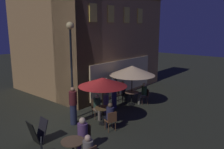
% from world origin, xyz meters
% --- Properties ---
extents(ground_plane, '(60.00, 60.00, 0.00)m').
position_xyz_m(ground_plane, '(0.00, 0.00, 0.00)').
color(ground_plane, '#2B2D22').
extents(cafe_building, '(8.48, 7.17, 7.35)m').
position_xyz_m(cafe_building, '(4.33, 3.27, 3.67)').
color(cafe_building, tan).
rests_on(cafe_building, ground).
extents(street_lamp_near_corner, '(0.34, 0.34, 4.57)m').
position_xyz_m(street_lamp_near_corner, '(0.69, 0.52, 3.24)').
color(street_lamp_near_corner, black).
rests_on(street_lamp_near_corner, ground).
extents(menu_sandwich_board, '(0.69, 0.60, 0.91)m').
position_xyz_m(menu_sandwich_board, '(-1.71, -0.26, 0.47)').
color(menu_sandwich_board, black).
rests_on(menu_sandwich_board, ground).
extents(cafe_table_0, '(0.78, 0.78, 0.76)m').
position_xyz_m(cafe_table_0, '(4.14, -0.47, 0.57)').
color(cafe_table_0, black).
rests_on(cafe_table_0, ground).
extents(cafe_table_1, '(0.74, 0.74, 0.79)m').
position_xyz_m(cafe_table_1, '(1.16, -0.99, 0.58)').
color(cafe_table_1, black).
rests_on(cafe_table_1, ground).
extents(cafe_table_2, '(0.77, 0.77, 0.76)m').
position_xyz_m(cafe_table_2, '(-1.67, -2.27, 0.57)').
color(cafe_table_2, black).
rests_on(cafe_table_2, ground).
extents(patio_umbrella_0, '(2.54, 2.54, 2.26)m').
position_xyz_m(patio_umbrella_0, '(4.14, -0.47, 1.99)').
color(patio_umbrella_0, black).
rests_on(patio_umbrella_0, ground).
extents(patio_umbrella_1, '(2.17, 2.17, 2.17)m').
position_xyz_m(patio_umbrella_1, '(1.16, -0.99, 1.97)').
color(patio_umbrella_1, black).
rests_on(patio_umbrella_1, ground).
extents(cafe_chair_0, '(0.45, 0.45, 0.91)m').
position_xyz_m(cafe_chair_0, '(4.19, 0.32, 0.55)').
color(cafe_chair_0, black).
rests_on(cafe_chair_0, ground).
extents(cafe_chair_1, '(0.59, 0.59, 0.88)m').
position_xyz_m(cafe_chair_1, '(4.79, -0.97, 0.55)').
color(cafe_chair_1, brown).
rests_on(cafe_chair_1, ground).
extents(cafe_chair_2, '(0.58, 0.58, 0.91)m').
position_xyz_m(cafe_chair_2, '(1.53, -0.22, 0.55)').
color(cafe_chair_2, brown).
rests_on(cafe_chair_2, ground).
extents(cafe_chair_3, '(0.53, 0.53, 0.87)m').
position_xyz_m(cafe_chair_3, '(0.85, -1.74, 0.53)').
color(cafe_chair_3, brown).
rests_on(cafe_chair_3, ground).
extents(cafe_chair_5, '(0.57, 0.57, 0.96)m').
position_xyz_m(cafe_chair_5, '(-0.91, -1.97, 0.56)').
color(cafe_chair_5, '#503D21').
rests_on(cafe_chair_5, ground).
extents(patron_seated_0, '(0.39, 0.55, 1.26)m').
position_xyz_m(patron_seated_0, '(4.18, 0.18, 0.71)').
color(patron_seated_0, black).
rests_on(patron_seated_0, ground).
extents(patron_seated_1, '(0.50, 0.47, 1.24)m').
position_xyz_m(patron_seated_1, '(4.68, -0.89, 0.70)').
color(patron_seated_1, slate).
rests_on(patron_seated_1, ground).
extents(patron_seated_2, '(0.46, 0.53, 1.20)m').
position_xyz_m(patron_seated_2, '(1.47, -0.35, 0.68)').
color(patron_seated_2, '#7B6B5A').
rests_on(patron_seated_2, ground).
extents(patron_seated_3, '(0.45, 0.53, 1.23)m').
position_xyz_m(patron_seated_3, '(0.90, -1.61, 0.69)').
color(patron_seated_3, black).
rests_on(patron_seated_3, ground).
extents(patron_seated_5, '(0.54, 0.46, 1.27)m').
position_xyz_m(patron_seated_5, '(-1.05, -2.02, 0.72)').
color(patron_seated_5, '#573368').
rests_on(patron_seated_5, ground).
extents(patron_standing_6, '(0.33, 0.33, 1.79)m').
position_xyz_m(patron_standing_6, '(3.13, -0.02, 0.91)').
color(patron_standing_6, '#2B264C').
rests_on(patron_standing_6, ground).
extents(patron_standing_7, '(0.36, 0.36, 1.74)m').
position_xyz_m(patron_standing_7, '(0.29, 0.02, 0.87)').
color(patron_standing_7, '#282D47').
rests_on(patron_standing_7, ground).
extents(patron_standing_8, '(0.32, 0.32, 1.82)m').
position_xyz_m(patron_standing_8, '(2.34, -0.13, 0.93)').
color(patron_standing_8, '#543B67').
rests_on(patron_standing_8, ground).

